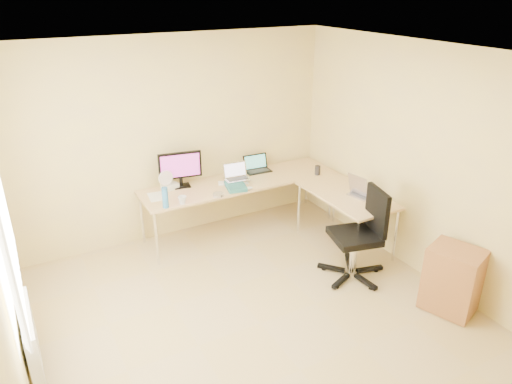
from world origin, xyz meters
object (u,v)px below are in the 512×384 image
desk_main (241,206)px  water_bottle (165,198)px  desk_return (345,220)px  cabinet (452,280)px  monitor (180,170)px  laptop_black (258,164)px  keyboard (233,183)px  mug (182,200)px  desk_fan (165,181)px  office_chair (354,238)px  laptop_center (237,172)px  laptop_return (364,186)px

desk_main → water_bottle: (-1.13, -0.30, 0.49)m
desk_return → cabinet: 1.58m
monitor → laptop_black: (1.12, 0.00, -0.12)m
keyboard → mug: size_ratio=3.77×
monitor → water_bottle: monitor is taller
monitor → laptop_black: bearing=9.4°
desk_return → desk_fan: 2.33m
desk_fan → monitor: bearing=-13.6°
desk_return → office_chair: office_chair is taller
keyboard → desk_return: bearing=-20.0°
laptop_center → keyboard: bearing=160.6°
desk_main → office_chair: office_chair is taller
laptop_center → laptop_return: size_ratio=0.90×
mug → cabinet: (2.03, -2.28, -0.42)m
desk_main → cabinet: bearing=-66.7°
mug → desk_main: bearing=17.9°
water_bottle → cabinet: 3.23m
laptop_center → desk_fan: size_ratio=1.33×
laptop_black → mug: (-1.29, -0.50, -0.06)m
monitor → desk_fan: monitor is taller
desk_fan → office_chair: bearing=-62.4°
laptop_center → laptop_black: 0.51m
water_bottle → cabinet: water_bottle is taller
monitor → laptop_black: size_ratio=1.55×
laptop_black → office_chair: bearing=-78.6°
laptop_black → laptop_return: size_ratio=0.99×
water_bottle → cabinet: bearing=-45.5°
mug → monitor: bearing=70.9°
keyboard → desk_fan: size_ratio=1.62×
laptop_center → mug: 0.89m
office_chair → cabinet: (0.49, -0.97, -0.14)m
office_chair → laptop_return: bearing=57.4°
monitor → keyboard: bearing=-10.2°
desk_return → water_bottle: 2.27m
keyboard → water_bottle: (-1.01, -0.27, 0.12)m
laptop_black → laptop_center: bearing=-147.5°
keyboard → office_chair: office_chair is taller
keyboard → office_chair: size_ratio=0.36×
monitor → laptop_return: 2.30m
laptop_black → keyboard: 0.55m
cabinet → water_bottle: bearing=114.6°
desk_return → monitor: 2.18m
desk_fan → laptop_return: 2.47m
laptop_return → laptop_black: bearing=19.1°
keyboard → desk_fan: bearing=-173.1°
laptop_black → water_bottle: water_bottle is taller
mug → water_bottle: bearing=180.0°
mug → desk_return: bearing=-20.3°
desk_main → office_chair: (0.62, -1.61, 0.14)m
keyboard → water_bottle: 1.05m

